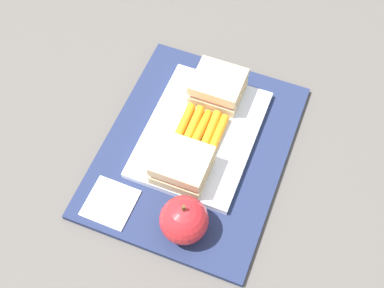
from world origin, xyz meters
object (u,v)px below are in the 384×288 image
carrot_sticks_bundle (201,130)px  apple (184,220)px  food_tray (201,134)px  sandwich_half_left (218,87)px  paper_napkin (110,203)px  sandwich_half_right (182,165)px

carrot_sticks_bundle → apple: size_ratio=0.96×
food_tray → apple: apple is taller
sandwich_half_left → paper_napkin: (0.24, -0.08, -0.03)m
apple → carrot_sticks_bundle: bearing=-167.3°
paper_napkin → sandwich_half_left: bearing=160.9°
sandwich_half_right → apple: apple is taller
food_tray → sandwich_half_right: sandwich_half_right is taller
apple → sandwich_half_left: bearing=-171.5°
sandwich_half_left → apple: bearing=8.5°
food_tray → sandwich_half_left: size_ratio=2.88×
sandwich_half_right → carrot_sticks_bundle: (-0.08, -0.00, -0.02)m
carrot_sticks_bundle → apple: apple is taller
sandwich_half_left → carrot_sticks_bundle: size_ratio=1.03×
food_tray → sandwich_half_left: 0.08m
sandwich_half_left → apple: apple is taller
sandwich_half_left → sandwich_half_right: (0.16, 0.00, 0.00)m
sandwich_half_left → paper_napkin: bearing=-19.1°
carrot_sticks_bundle → apple: 0.16m
food_tray → sandwich_half_right: (0.08, 0.00, 0.03)m
carrot_sticks_bundle → paper_napkin: 0.18m
food_tray → sandwich_half_left: sandwich_half_left is taller
carrot_sticks_bundle → sandwich_half_left: bearing=180.0°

